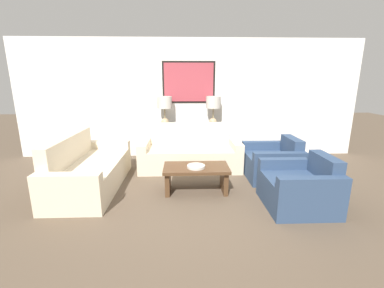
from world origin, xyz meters
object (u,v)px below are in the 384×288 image
object	(u,v)px
couch_by_back_wall	(190,154)
armchair_near_back_wall	(273,163)
table_lamp_right	(213,106)
armchair_near_camera	(300,188)
coffee_table	(196,173)
decorative_bowl	(196,166)
table_lamp_left	(165,106)
console_table	(189,142)
couch_by_side	(89,171)

from	to	relation	value
couch_by_back_wall	armchair_near_back_wall	xyz separation A→B (m)	(1.50, -0.61, -0.02)
table_lamp_right	armchair_near_camera	bearing A→B (deg)	-68.06
coffee_table	decorative_bowl	world-z (taller)	decorative_bowl
table_lamp_left	coffee_table	xyz separation A→B (m)	(0.60, -1.84, -0.89)
armchair_near_back_wall	table_lamp_right	bearing A→B (deg)	127.01
console_table	armchair_near_back_wall	world-z (taller)	armchair_near_back_wall
console_table	armchair_near_camera	world-z (taller)	armchair_near_camera
console_table	table_lamp_right	world-z (taller)	table_lamp_right
table_lamp_left	decorative_bowl	distance (m)	2.12
table_lamp_right	coffee_table	xyz separation A→B (m)	(-0.47, -1.84, -0.89)
armchair_near_camera	armchair_near_back_wall	bearing A→B (deg)	90.00
armchair_near_back_wall	table_lamp_left	bearing A→B (deg)	147.90
table_lamp_right	couch_by_back_wall	size ratio (longest dim) A/B	0.34
table_lamp_left	table_lamp_right	size ratio (longest dim) A/B	1.00
console_table	table_lamp_left	distance (m)	0.99
couch_by_back_wall	couch_by_side	world-z (taller)	same
couch_by_side	armchair_near_camera	bearing A→B (deg)	-13.77
couch_by_back_wall	armchair_near_camera	xyz separation A→B (m)	(1.50, -1.72, -0.02)
table_lamp_right	couch_by_side	xyz separation A→B (m)	(-2.25, -1.61, -0.90)
table_lamp_right	armchair_near_camera	distance (m)	2.74
armchair_near_back_wall	couch_by_back_wall	bearing A→B (deg)	158.00
table_lamp_right	decorative_bowl	size ratio (longest dim) A/B	2.41
console_table	armchair_near_back_wall	xyz separation A→B (m)	(1.50, -1.28, -0.09)
console_table	table_lamp_left	size ratio (longest dim) A/B	2.21
console_table	couch_by_side	xyz separation A→B (m)	(-1.71, -1.61, -0.07)
armchair_near_camera	couch_by_side	bearing A→B (deg)	166.23
couch_by_back_wall	armchair_near_camera	distance (m)	2.28
table_lamp_left	table_lamp_right	distance (m)	1.07
couch_by_side	armchair_near_back_wall	world-z (taller)	couch_by_side
armchair_near_back_wall	console_table	bearing A→B (deg)	139.58
table_lamp_right	decorative_bowl	distance (m)	2.09
table_lamp_left	armchair_near_back_wall	world-z (taller)	table_lamp_left
table_lamp_left	coffee_table	bearing A→B (deg)	-71.83
console_table	coffee_table	world-z (taller)	console_table
table_lamp_left	coffee_table	world-z (taller)	table_lamp_left
table_lamp_left	couch_by_back_wall	bearing A→B (deg)	-51.35
couch_by_side	decorative_bowl	size ratio (longest dim) A/B	7.11
couch_by_side	armchair_near_camera	distance (m)	3.31
table_lamp_right	couch_by_side	world-z (taller)	table_lamp_right
console_table	armchair_near_camera	bearing A→B (deg)	-57.90
console_table	couch_by_back_wall	distance (m)	0.68
decorative_bowl	armchair_near_camera	bearing A→B (deg)	-19.11
table_lamp_left	armchair_near_back_wall	xyz separation A→B (m)	(2.04, -1.28, -0.92)
couch_by_side	coffee_table	world-z (taller)	couch_by_side
console_table	table_lamp_right	size ratio (longest dim) A/B	2.21
console_table	couch_by_back_wall	xyz separation A→B (m)	(0.00, -0.67, -0.07)
couch_by_side	console_table	bearing A→B (deg)	43.22
table_lamp_left	armchair_near_back_wall	size ratio (longest dim) A/B	0.73
table_lamp_left	couch_by_back_wall	world-z (taller)	table_lamp_left
decorative_bowl	couch_by_back_wall	bearing A→B (deg)	92.87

